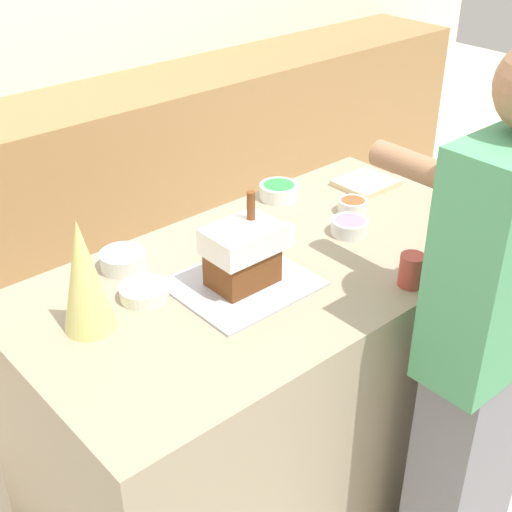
{
  "coord_description": "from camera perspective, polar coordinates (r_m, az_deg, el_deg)",
  "views": [
    {
      "loc": [
        -1.25,
        -1.35,
        2.09
      ],
      "look_at": [
        -0.07,
        0.0,
        1.02
      ],
      "focal_mm": 50.0,
      "sensor_mm": 36.0,
      "label": 1
    }
  ],
  "objects": [
    {
      "name": "kitchen_island",
      "position": [
        2.45,
        1.26,
        -10.35
      ],
      "size": [
        1.6,
        0.84,
        0.96
      ],
      "color": "gray",
      "rests_on": "ground_plane"
    },
    {
      "name": "mug",
      "position": [
        2.09,
        12.32,
        -1.13
      ],
      "size": [
        0.07,
        0.07,
        0.1
      ],
      "color": "#B24238",
      "rests_on": "kitchen_island"
    },
    {
      "name": "candy_bowl_behind_tray",
      "position": [
        2.27,
        1.99,
        1.72
      ],
      "size": [
        0.09,
        0.09,
        0.05
      ],
      "color": "white",
      "rests_on": "kitchen_island"
    },
    {
      "name": "candy_bowl_near_tray_left",
      "position": [
        2.03,
        -8.93,
        -2.8
      ],
      "size": [
        0.14,
        0.14,
        0.04
      ],
      "color": "silver",
      "rests_on": "kitchen_island"
    },
    {
      "name": "back_cabinet_block",
      "position": [
        3.76,
        -17.61,
        3.83
      ],
      "size": [
        6.0,
        0.6,
        0.95
      ],
      "color": "#9E7547",
      "rests_on": "ground_plane"
    },
    {
      "name": "gingerbread_house",
      "position": [
        2.01,
        -1.1,
        0.21
      ],
      "size": [
        0.21,
        0.15,
        0.27
      ],
      "color": "brown",
      "rests_on": "baking_tray"
    },
    {
      "name": "candy_bowl_beside_tree",
      "position": [
        2.17,
        -10.59,
        -0.26
      ],
      "size": [
        0.14,
        0.14,
        0.05
      ],
      "color": "silver",
      "rests_on": "kitchen_island"
    },
    {
      "name": "decorative_tree",
      "position": [
        1.86,
        -13.61,
        -1.55
      ],
      "size": [
        0.14,
        0.14,
        0.32
      ],
      "color": "#DBD675",
      "rests_on": "kitchen_island"
    },
    {
      "name": "person",
      "position": [
        2.07,
        18.13,
        -6.56
      ],
      "size": [
        0.45,
        0.56,
        1.71
      ],
      "color": "slate",
      "rests_on": "ground_plane"
    },
    {
      "name": "cookbook",
      "position": [
        2.69,
        8.74,
        5.79
      ],
      "size": [
        0.2,
        0.18,
        0.02
      ],
      "color": "#CCB78C",
      "rests_on": "kitchen_island"
    },
    {
      "name": "candy_bowl_front_corner",
      "position": [
        2.48,
        7.74,
        4.01
      ],
      "size": [
        0.1,
        0.1,
        0.05
      ],
      "color": "silver",
      "rests_on": "kitchen_island"
    },
    {
      "name": "candy_bowl_far_right",
      "position": [
        2.34,
        7.5,
        2.39
      ],
      "size": [
        0.12,
        0.12,
        0.05
      ],
      "color": "silver",
      "rests_on": "kitchen_island"
    },
    {
      "name": "baking_tray",
      "position": [
        2.07,
        -1.08,
        -2.21
      ],
      "size": [
        0.38,
        0.34,
        0.01
      ],
      "color": "#B2B2BC",
      "rests_on": "kitchen_island"
    },
    {
      "name": "ground_plane",
      "position": [
        2.78,
        1.14,
        -17.8
      ],
      "size": [
        12.0,
        12.0,
        0.0
      ],
      "primitive_type": "plane",
      "color": "beige"
    },
    {
      "name": "candy_bowl_far_left",
      "position": [
        2.55,
        1.83,
        5.25
      ],
      "size": [
        0.14,
        0.14,
        0.05
      ],
      "color": "white",
      "rests_on": "kitchen_island"
    }
  ]
}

